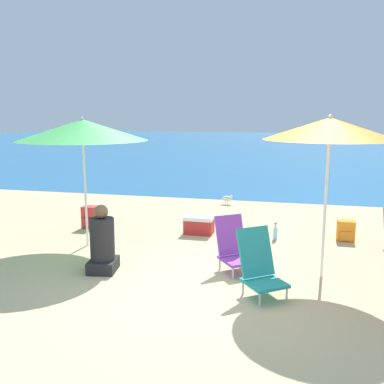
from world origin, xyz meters
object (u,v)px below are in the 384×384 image
at_px(beach_chair_purple, 234,246).
at_px(seagull, 227,198).
at_px(person_seated_near, 102,244).
at_px(backpack_orange, 346,231).
at_px(backpack_red, 90,217).
at_px(cooler_box, 199,225).
at_px(beach_umbrella_green, 83,130).
at_px(water_bottle, 275,233).
at_px(beach_umbrella_orange, 330,129).
at_px(beach_chair_teal, 259,265).

xyz_separation_m(beach_chair_purple, seagull, (-0.76, 4.23, -0.19)).
distance_m(person_seated_near, backpack_orange, 4.05).
bearing_deg(backpack_red, backpack_orange, 3.47).
bearing_deg(beach_chair_purple, cooler_box, 80.77).
bearing_deg(cooler_box, beach_umbrella_green, -145.33).
bearing_deg(person_seated_near, beach_chair_purple, 6.05).
bearing_deg(backpack_red, seagull, 51.39).
bearing_deg(person_seated_near, water_bottle, 33.77).
bearing_deg(cooler_box, person_seated_near, -112.06).
distance_m(beach_umbrella_orange, backpack_orange, 2.56).
height_order(beach_chair_purple, seagull, beach_chair_purple).
relative_size(water_bottle, cooler_box, 0.56).
relative_size(beach_umbrella_green, water_bottle, 7.17).
bearing_deg(person_seated_near, beach_chair_teal, -16.56).
bearing_deg(cooler_box, beach_chair_teal, -62.04).
distance_m(beach_umbrella_green, cooler_box, 2.57).
bearing_deg(beach_umbrella_green, seagull, 65.54).
bearing_deg(beach_chair_teal, beach_umbrella_orange, 7.64).
height_order(beach_umbrella_green, seagull, beach_umbrella_green).
distance_m(beach_chair_teal, seagull, 5.11).
xyz_separation_m(beach_umbrella_green, seagull, (1.68, 3.70, -1.71)).
bearing_deg(beach_umbrella_orange, beach_umbrella_green, 171.78).
xyz_separation_m(beach_chair_purple, water_bottle, (0.49, 1.58, -0.22)).
distance_m(beach_umbrella_green, beach_chair_teal, 3.46).
xyz_separation_m(beach_chair_teal, person_seated_near, (-2.11, 0.27, 0.02)).
xyz_separation_m(beach_umbrella_green, backpack_orange, (4.08, 1.29, -1.68)).
xyz_separation_m(beach_umbrella_green, person_seated_near, (0.74, -1.00, -1.47)).
xyz_separation_m(beach_umbrella_green, cooler_box, (1.60, 1.10, -1.69)).
bearing_deg(water_bottle, beach_chair_teal, -91.89).
xyz_separation_m(water_bottle, seagull, (-1.25, 2.65, 0.03)).
relative_size(person_seated_near, backpack_orange, 2.70).
height_order(person_seated_near, backpack_orange, person_seated_near).
distance_m(beach_chair_teal, backpack_orange, 2.84).
relative_size(backpack_red, backpack_orange, 1.20).
bearing_deg(backpack_orange, beach_umbrella_orange, -104.85).
bearing_deg(beach_umbrella_green, beach_chair_teal, -23.90).
relative_size(beach_umbrella_green, person_seated_near, 2.25).
bearing_deg(backpack_red, person_seated_near, -58.92).
relative_size(beach_umbrella_orange, backpack_orange, 6.18).
relative_size(beach_chair_teal, water_bottle, 2.70).
height_order(beach_umbrella_orange, beach_chair_purple, beach_umbrella_orange).
height_order(beach_umbrella_orange, beach_chair_teal, beach_umbrella_orange).
relative_size(beach_chair_purple, cooler_box, 1.42).
bearing_deg(beach_chair_purple, seagull, 63.51).
xyz_separation_m(person_seated_near, backpack_red, (-1.21, 2.01, -0.17)).
height_order(beach_chair_purple, beach_chair_teal, beach_chair_teal).
height_order(beach_umbrella_orange, cooler_box, beach_umbrella_orange).
distance_m(beach_umbrella_orange, beach_chair_teal, 1.88).
height_order(beach_umbrella_green, backpack_orange, beach_umbrella_green).
height_order(beach_umbrella_green, cooler_box, beach_umbrella_green).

